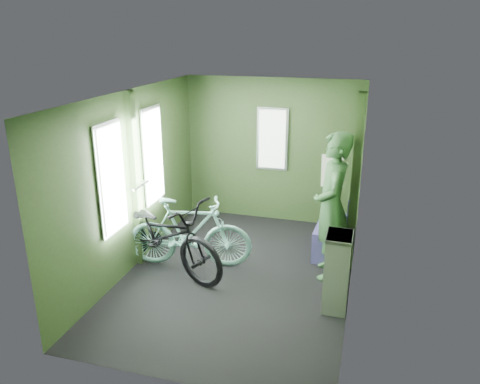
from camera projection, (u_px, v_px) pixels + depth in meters
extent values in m
plane|color=black|center=(238.00, 275.00, 6.01)|extent=(4.00, 4.00, 0.00)
cube|color=silver|center=(238.00, 94.00, 5.25)|extent=(2.80, 4.00, 0.02)
cube|color=#2F4620|center=(272.00, 151.00, 7.45)|extent=(2.80, 0.02, 2.30)
cube|color=#2F4620|center=(170.00, 268.00, 3.81)|extent=(2.80, 0.02, 2.30)
cube|color=#2F4620|center=(133.00, 181.00, 5.99)|extent=(0.02, 4.00, 2.30)
cube|color=#2F4620|center=(357.00, 202.00, 5.27)|extent=(0.02, 4.00, 2.30)
cube|color=#2F4620|center=(136.00, 181.00, 5.98)|extent=(0.08, 0.12, 2.30)
cube|color=silver|center=(112.00, 179.00, 5.41)|extent=(0.02, 0.56, 1.34)
cube|color=silver|center=(154.00, 156.00, 6.41)|extent=(0.02, 0.56, 1.34)
cube|color=white|center=(109.00, 134.00, 5.23)|extent=(0.00, 0.12, 0.12)
cube|color=white|center=(152.00, 117.00, 6.23)|extent=(0.00, 0.12, 0.12)
cylinder|color=silver|center=(141.00, 185.00, 5.98)|extent=(0.03, 0.40, 0.03)
cube|color=#2F4620|center=(355.00, 185.00, 5.83)|extent=(0.10, 0.10, 2.30)
cube|color=white|center=(363.00, 125.00, 5.86)|extent=(0.02, 0.40, 0.50)
cube|color=silver|center=(272.00, 139.00, 7.34)|extent=(0.50, 0.02, 1.00)
imported|color=black|center=(165.00, 270.00, 6.13)|extent=(2.13, 1.45, 1.09)
imported|color=#7BC3B6|center=(190.00, 266.00, 6.23)|extent=(1.72, 0.87, 1.03)
imported|color=#335E33|center=(332.00, 207.00, 5.74)|extent=(0.54, 0.74, 1.86)
cube|color=silver|center=(332.00, 171.00, 5.90)|extent=(0.30, 0.25, 0.38)
cube|color=gray|center=(337.00, 272.00, 5.17)|extent=(0.27, 0.37, 0.91)
cube|color=navy|center=(334.00, 238.00, 6.55)|extent=(0.52, 0.89, 0.43)
cube|color=navy|center=(352.00, 209.00, 6.34)|extent=(0.10, 0.87, 0.48)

